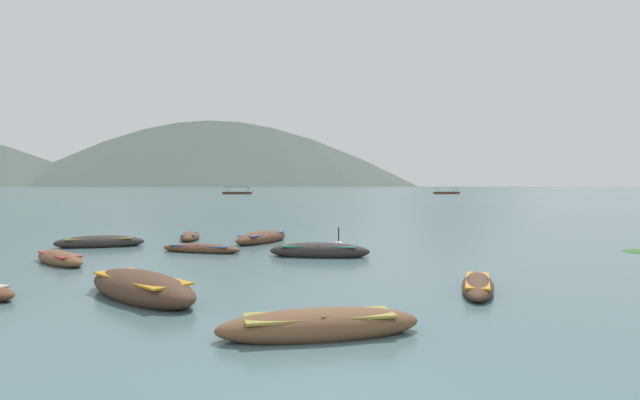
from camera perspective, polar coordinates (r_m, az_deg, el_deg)
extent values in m
plane|color=slate|center=(1505.64, 0.78, 1.57)|extent=(6000.00, 6000.00, 0.00)
cone|color=#56665B|center=(1826.70, -32.31, 7.98)|extent=(1567.96, 1567.96, 422.98)
cone|color=#56665B|center=(1339.62, -9.39, 8.47)|extent=(1036.03, 1036.03, 323.50)
cone|color=slate|center=(1755.76, 14.38, 5.62)|extent=(690.01, 690.01, 249.91)
ellipsoid|color=#4C3323|center=(14.01, -19.50, -9.31)|extent=(4.39, 4.21, 0.86)
cube|color=orange|center=(13.96, -19.51, -8.27)|extent=(3.16, 3.03, 0.05)
cube|color=#4C3323|center=(13.96, -19.51, -8.07)|extent=(0.75, 0.80, 0.04)
ellipsoid|color=#4C3323|center=(14.72, 17.32, -9.19)|extent=(1.79, 3.58, 0.50)
cube|color=orange|center=(14.69, 17.33, -8.62)|extent=(1.29, 2.58, 0.05)
cube|color=#4C3323|center=(14.68, 17.33, -8.43)|extent=(0.57, 0.24, 0.04)
ellipsoid|color=#2D2826|center=(20.72, -0.06, -5.78)|extent=(4.20, 1.63, 0.71)
cube|color=#197A56|center=(20.69, -0.06, -5.19)|extent=(3.03, 1.17, 0.05)
cube|color=#2D2826|center=(20.68, -0.06, -5.06)|extent=(0.16, 0.85, 0.04)
ellipsoid|color=brown|center=(22.64, -13.24, -5.38)|extent=(3.85, 1.94, 0.47)
cube|color=#28519E|center=(22.62, -13.25, -5.03)|extent=(2.77, 1.39, 0.05)
cube|color=brown|center=(22.62, -13.25, -4.90)|extent=(0.25, 0.62, 0.04)
ellipsoid|color=#2D2826|center=(26.16, -23.54, -4.40)|extent=(4.21, 2.36, 0.66)
cube|color=olive|center=(26.14, -23.55, -3.96)|extent=(3.03, 1.70, 0.05)
cube|color=#2D2826|center=(26.13, -23.55, -3.86)|extent=(0.32, 0.87, 0.04)
ellipsoid|color=brown|center=(10.04, -0.04, -13.96)|extent=(4.15, 1.96, 0.67)
cube|color=olive|center=(9.99, -0.04, -12.86)|extent=(2.98, 1.41, 0.05)
cube|color=brown|center=(9.97, -0.04, -12.58)|extent=(0.24, 0.76, 0.04)
ellipsoid|color=brown|center=(21.24, -27.25, -5.89)|extent=(3.30, 3.22, 0.58)
cube|color=#B22D28|center=(21.21, -27.26, -5.42)|extent=(2.38, 2.32, 0.05)
cube|color=brown|center=(21.21, -27.26, -5.29)|extent=(0.53, 0.55, 0.04)
ellipsoid|color=brown|center=(25.98, -6.56, -4.28)|extent=(3.00, 4.27, 0.71)
cube|color=#28519E|center=(25.95, -6.57, -3.80)|extent=(2.16, 3.08, 0.05)
cube|color=brown|center=(25.95, -6.57, -3.69)|extent=(0.85, 0.47, 0.04)
ellipsoid|color=brown|center=(27.91, -14.42, -4.01)|extent=(1.40, 3.11, 0.54)
cube|color=#28519E|center=(27.90, -14.42, -3.68)|extent=(1.01, 2.24, 0.05)
cube|color=brown|center=(27.89, -14.43, -3.57)|extent=(0.65, 0.18, 0.04)
cube|color=#4C3323|center=(166.96, -9.29, 0.76)|extent=(9.49, 4.26, 0.90)
cylinder|color=#4C4742|center=(167.10, -8.02, 1.15)|extent=(0.10, 0.10, 1.80)
cylinder|color=#4C4742|center=(164.80, -8.25, 1.14)|extent=(0.10, 0.10, 1.80)
cylinder|color=#4C4742|center=(169.14, -10.30, 1.15)|extent=(0.10, 0.10, 1.80)
cylinder|color=#4C4742|center=(166.87, -10.55, 1.14)|extent=(0.10, 0.10, 1.80)
cube|color=#334C75|center=(166.94, -9.29, 1.45)|extent=(7.97, 3.58, 0.12)
cube|color=brown|center=(172.96, 14.05, 0.76)|extent=(8.67, 4.42, 0.90)
cylinder|color=#4C4742|center=(170.67, 13.25, 1.13)|extent=(0.10, 0.10, 1.80)
cylinder|color=#4C4742|center=(172.54, 12.96, 1.14)|extent=(0.10, 0.10, 1.80)
cylinder|color=#4C4742|center=(173.41, 15.13, 1.13)|extent=(0.10, 0.10, 1.80)
cylinder|color=#4C4742|center=(175.25, 14.83, 1.13)|extent=(0.10, 0.10, 1.80)
cube|color=beige|center=(172.94, 14.05, 1.43)|extent=(7.28, 3.72, 0.12)
sphere|color=silver|center=(23.35, 2.11, -5.22)|extent=(0.49, 0.49, 0.49)
cylinder|color=black|center=(23.30, 2.11, -4.16)|extent=(0.06, 0.06, 0.88)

